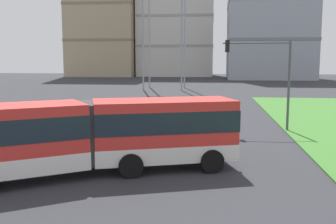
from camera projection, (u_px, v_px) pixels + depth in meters
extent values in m
cube|color=red|center=(164.00, 129.00, 16.94)|extent=(6.49, 4.30, 2.55)
cube|color=silver|center=(164.00, 150.00, 17.07)|extent=(6.51, 4.33, 0.70)
cube|color=#19232D|center=(164.00, 119.00, 16.89)|extent=(6.54, 4.36, 0.90)
cube|color=red|center=(15.00, 138.00, 14.94)|extent=(5.71, 4.96, 2.55)
cube|color=silver|center=(16.00, 162.00, 15.06)|extent=(5.74, 4.99, 0.70)
cube|color=#19232D|center=(14.00, 127.00, 14.88)|extent=(5.77, 5.01, 0.90)
cylinder|color=#383838|center=(94.00, 131.00, 16.32)|extent=(2.40, 2.40, 2.45)
cylinder|color=black|center=(195.00, 148.00, 18.69)|extent=(1.04, 0.59, 1.00)
cylinder|color=black|center=(212.00, 161.00, 16.27)|extent=(1.04, 0.59, 1.00)
cylinder|color=black|center=(125.00, 152.00, 17.99)|extent=(1.04, 0.59, 1.00)
cylinder|color=black|center=(131.00, 166.00, 15.56)|extent=(1.04, 0.59, 1.00)
sphere|color=#F9EFC6|center=(222.00, 142.00, 18.56)|extent=(0.24, 0.24, 0.24)
sphere|color=#F9EFC6|center=(236.00, 151.00, 16.82)|extent=(0.24, 0.24, 0.24)
cube|color=silver|center=(90.00, 122.00, 26.06)|extent=(4.60, 2.36, 0.80)
cube|color=black|center=(87.00, 112.00, 26.01)|extent=(2.58, 1.98, 0.60)
cylinder|color=black|center=(116.00, 125.00, 26.59)|extent=(0.66, 0.30, 0.64)
cylinder|color=black|center=(105.00, 129.00, 24.86)|extent=(0.66, 0.30, 0.64)
cylinder|color=black|center=(76.00, 123.00, 27.33)|extent=(0.66, 0.30, 0.64)
cylinder|color=black|center=(63.00, 127.00, 25.60)|extent=(0.66, 0.30, 0.64)
cylinder|color=#474C51|center=(289.00, 86.00, 25.59)|extent=(0.16, 0.16, 6.00)
cylinder|color=#474C51|center=(256.00, 43.00, 25.47)|extent=(4.35, 0.10, 0.10)
cube|color=black|center=(227.00, 46.00, 25.72)|extent=(0.28, 0.28, 0.80)
sphere|color=red|center=(227.00, 42.00, 25.68)|extent=(0.16, 0.16, 0.16)
sphere|color=yellow|center=(227.00, 46.00, 25.72)|extent=(0.16, 0.16, 0.16)
sphere|color=green|center=(227.00, 50.00, 25.75)|extent=(0.16, 0.16, 0.16)
cube|color=#85765B|center=(106.00, 41.00, 115.31)|extent=(19.47, 18.32, 0.70)
cube|color=#85765B|center=(105.00, 7.00, 114.00)|extent=(19.47, 18.32, 0.70)
cube|color=silver|center=(177.00, 5.00, 114.15)|extent=(21.53, 16.65, 41.35)
cube|color=#A4A099|center=(177.00, 47.00, 115.75)|extent=(21.73, 16.85, 0.70)
cube|color=#A4A099|center=(177.00, 18.00, 114.65)|extent=(21.73, 16.85, 0.70)
cube|color=#9EA3AD|center=(270.00, 5.00, 97.04)|extent=(20.41, 19.54, 36.51)
cube|color=gray|center=(269.00, 41.00, 98.20)|extent=(20.61, 19.74, 0.70)
cube|color=gray|center=(270.00, 4.00, 96.99)|extent=(20.61, 19.74, 0.70)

